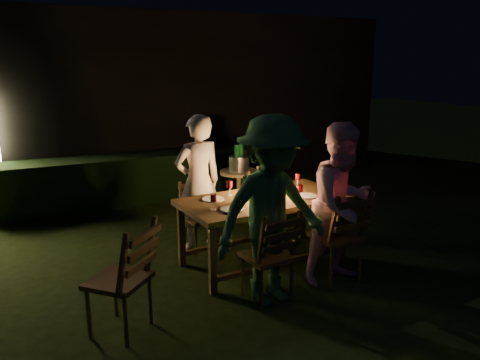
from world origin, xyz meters
name	(u,v)px	position (x,y,z in m)	size (l,w,h in m)	color
garden_envelope	(123,98)	(-0.01, 6.15, 1.58)	(40.00, 40.00, 3.20)	black
dining_table	(264,204)	(0.49, 0.58, 0.72)	(2.01, 1.15, 0.80)	#54351C
chair_near_left	(268,271)	(0.12, -0.23, 0.30)	(0.49, 0.52, 0.99)	#54351C
chair_near_right	(337,251)	(1.01, -0.14, 0.32)	(0.50, 0.53, 1.06)	#54351C
chair_far_left	(201,228)	(-0.04, 1.30, 0.27)	(0.46, 0.48, 0.89)	#54351C
chair_far_right	(266,215)	(0.96, 1.40, 0.27)	(0.40, 0.43, 0.89)	#54351C
chair_end	(342,221)	(1.71, 0.71, 0.30)	(0.52, 0.49, 0.99)	#54351C
chair_spare	(122,298)	(-1.33, -0.22, 0.32)	(0.70, 0.70, 1.07)	#54351C
person_house_side	(198,183)	(-0.05, 1.35, 0.86)	(0.63, 0.41, 1.71)	silver
person_opp_right	(343,204)	(1.02, -0.19, 0.87)	(0.84, 0.66, 1.74)	#E9A0B8
person_opp_left	(272,212)	(0.12, -0.28, 0.93)	(1.20, 0.69, 1.87)	#2F5F34
lantern	(265,183)	(0.53, 0.64, 0.96)	(0.16, 0.16, 0.35)	white
plate_far_left	(213,199)	(-0.08, 0.75, 0.81)	(0.25, 0.25, 0.01)	white
plate_near_left	(232,209)	(-0.04, 0.31, 0.81)	(0.25, 0.25, 0.01)	white
plate_far_right	(285,188)	(0.91, 0.85, 0.81)	(0.25, 0.25, 0.01)	white
plate_near_right	(307,196)	(0.96, 0.41, 0.81)	(0.25, 0.25, 0.01)	white
wineglass_a	(230,188)	(0.16, 0.83, 0.89)	(0.06, 0.06, 0.18)	#59070F
wineglass_b	(213,202)	(-0.22, 0.39, 0.89)	(0.06, 0.06, 0.18)	#59070F
wineglass_c	(300,192)	(0.81, 0.33, 0.89)	(0.06, 0.06, 0.18)	#59070F
wineglass_d	(298,180)	(1.08, 0.82, 0.89)	(0.06, 0.06, 0.18)	#59070F
wineglass_e	(272,198)	(0.42, 0.27, 0.89)	(0.06, 0.06, 0.18)	silver
bottle_table	(246,189)	(0.24, 0.56, 0.94)	(0.07, 0.07, 0.28)	#0F471E
napkin_left	(269,206)	(0.37, 0.25, 0.81)	(0.18, 0.14, 0.01)	red
napkin_right	(318,197)	(1.06, 0.34, 0.81)	(0.18, 0.14, 0.01)	red
phone	(230,213)	(-0.10, 0.22, 0.81)	(0.14, 0.07, 0.01)	black
side_table	(239,177)	(0.86, 2.11, 0.67)	(0.57, 0.57, 0.76)	#906C48
ice_bucket	(239,163)	(0.86, 2.11, 0.87)	(0.30, 0.30, 0.22)	#A5A8AD
bottle_bucket_a	(237,161)	(0.81, 2.07, 0.92)	(0.07, 0.07, 0.32)	#0F471E
bottle_bucket_b	(241,159)	(0.91, 2.15, 0.92)	(0.07, 0.07, 0.32)	#0F471E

